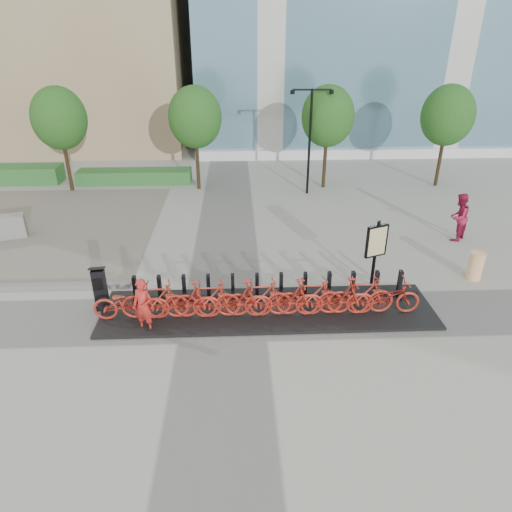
{
  "coord_description": "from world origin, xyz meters",
  "views": [
    {
      "loc": [
        0.45,
        -10.93,
        7.33
      ],
      "look_at": [
        1.0,
        1.5,
        1.2
      ],
      "focal_mm": 32.0,
      "sensor_mm": 36.0,
      "label": 1
    }
  ],
  "objects_px": {
    "kiosk": "(100,288)",
    "construction_barrel": "(475,266)",
    "bike_0": "(129,303)",
    "map_sign": "(376,244)",
    "worker_red": "(143,306)",
    "pedestrian": "(459,217)"
  },
  "relations": [
    {
      "from": "construction_barrel",
      "to": "pedestrian",
      "type": "bearing_deg",
      "value": 76.47
    },
    {
      "from": "pedestrian",
      "to": "construction_barrel",
      "type": "xyz_separation_m",
      "value": [
        -0.75,
        -3.13,
        -0.47
      ]
    },
    {
      "from": "bike_0",
      "to": "map_sign",
      "type": "distance_m",
      "value": 7.53
    },
    {
      "from": "bike_0",
      "to": "pedestrian",
      "type": "relative_size",
      "value": 1.05
    },
    {
      "from": "bike_0",
      "to": "map_sign",
      "type": "relative_size",
      "value": 0.87
    },
    {
      "from": "worker_red",
      "to": "pedestrian",
      "type": "xyz_separation_m",
      "value": [
        11.05,
        5.6,
        0.15
      ]
    },
    {
      "from": "bike_0",
      "to": "worker_red",
      "type": "distance_m",
      "value": 0.72
    },
    {
      "from": "map_sign",
      "to": "pedestrian",
      "type": "bearing_deg",
      "value": 17.32
    },
    {
      "from": "bike_0",
      "to": "pedestrian",
      "type": "xyz_separation_m",
      "value": [
        11.56,
        5.12,
        0.34
      ]
    },
    {
      "from": "bike_0",
      "to": "worker_red",
      "type": "relative_size",
      "value": 1.26
    },
    {
      "from": "kiosk",
      "to": "construction_barrel",
      "type": "relative_size",
      "value": 1.52
    },
    {
      "from": "worker_red",
      "to": "map_sign",
      "type": "distance_m",
      "value": 7.15
    },
    {
      "from": "worker_red",
      "to": "map_sign",
      "type": "xyz_separation_m",
      "value": [
        6.79,
        2.1,
        0.72
      ]
    },
    {
      "from": "kiosk",
      "to": "map_sign",
      "type": "distance_m",
      "value": 8.29
    },
    {
      "from": "construction_barrel",
      "to": "map_sign",
      "type": "distance_m",
      "value": 3.68
    },
    {
      "from": "construction_barrel",
      "to": "map_sign",
      "type": "bearing_deg",
      "value": -173.88
    },
    {
      "from": "kiosk",
      "to": "construction_barrel",
      "type": "distance_m",
      "value": 11.79
    },
    {
      "from": "bike_0",
      "to": "construction_barrel",
      "type": "height_order",
      "value": "bike_0"
    },
    {
      "from": "worker_red",
      "to": "pedestrian",
      "type": "height_order",
      "value": "pedestrian"
    },
    {
      "from": "bike_0",
      "to": "kiosk",
      "type": "relative_size",
      "value": 1.41
    },
    {
      "from": "kiosk",
      "to": "map_sign",
      "type": "height_order",
      "value": "map_sign"
    },
    {
      "from": "map_sign",
      "to": "construction_barrel",
      "type": "bearing_deg",
      "value": -15.97
    }
  ]
}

